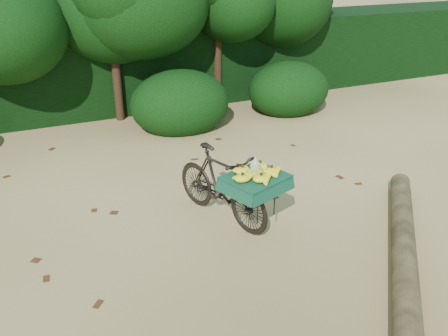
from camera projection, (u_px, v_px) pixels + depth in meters
name	position (u px, v px, depth m)	size (l,w,h in m)	color
ground	(184.00, 261.00, 5.48)	(80.00, 80.00, 0.00)	tan
vendor_bicycle	(222.00, 185.00, 6.13)	(1.12, 1.82, 1.00)	black
fallen_log	(404.00, 253.00, 5.40)	(0.27, 0.27, 3.80)	brown
hedge_backdrop	(84.00, 70.00, 10.32)	(26.00, 1.80, 1.80)	black
tree_row	(48.00, 24.00, 8.95)	(14.50, 2.00, 4.00)	black
bush_clumps	(131.00, 112.00, 9.04)	(8.80, 1.70, 0.90)	black
leaf_litter	(166.00, 233.00, 6.02)	(7.00, 7.30, 0.01)	#442512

